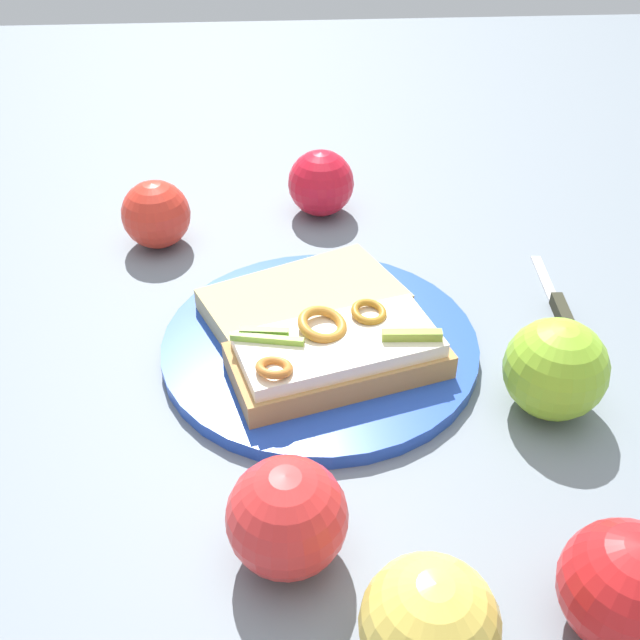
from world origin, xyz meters
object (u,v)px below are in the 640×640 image
bread_slice_side (304,302)px  apple_0 (321,183)px  apple_2 (156,214)px  apple_4 (287,517)px  sandwich (337,354)px  apple_1 (626,587)px  apple_3 (555,369)px  plate (320,345)px  knife (556,302)px  apple_5 (429,625)px

bread_slice_side → apple_0: (-0.20, 0.03, 0.01)m
bread_slice_side → apple_2: bearing=-69.2°
apple_4 → bread_slice_side: bearing=175.0°
bread_slice_side → apple_4: 0.24m
sandwich → apple_1: (0.22, 0.14, 0.01)m
bread_slice_side → apple_4: apple_4 is taller
apple_3 → apple_4: bearing=-59.3°
plate → knife: size_ratio=2.08×
plate → apple_1: size_ratio=3.53×
apple_5 → apple_1: bearing=97.8°
apple_2 → apple_4: bearing=17.5°
plate → apple_2: (-0.18, -0.15, 0.03)m
sandwich → apple_2: 0.28m
bread_slice_side → apple_0: size_ratio=2.31×
apple_1 → apple_5: (0.02, -0.11, 0.00)m
knife → apple_3: bearing=163.1°
plate → apple_5: size_ratio=3.52×
sandwich → apple_3: size_ratio=2.36×
plate → apple_1: apple_1 is taller
sandwich → apple_3: (0.04, 0.16, 0.01)m
sandwich → apple_4: apple_4 is taller
apple_4 → sandwich: bearing=164.7°
apple_0 → sandwich: bearing=-1.2°
apple_0 → apple_1: 0.52m
apple_3 → sandwich: bearing=-103.8°
apple_0 → knife: (0.19, 0.20, -0.03)m
apple_2 → apple_3: 0.42m
plate → apple_1: bearing=30.3°
apple_1 → apple_2: (-0.45, -0.31, -0.00)m
bread_slice_side → apple_3: 0.22m
bread_slice_side → apple_4: size_ratio=2.22×
apple_0 → apple_3: (0.32, 0.15, 0.00)m
sandwich → apple_0: bearing=-107.2°
knife → apple_2: bearing=74.4°
apple_4 → apple_5: 0.10m
apple_5 → apple_4: bearing=-135.9°
apple_0 → apple_4: apple_4 is taller
plate → bread_slice_side: bearing=-164.0°
sandwich → apple_4: 0.17m
plate → sandwich: size_ratio=1.45×
apple_0 → plate: bearing=-3.9°
sandwich → apple_5: bearing=81.0°
apple_1 → apple_3: apple_3 is taller
apple_4 → knife: bearing=134.8°
apple_3 → apple_5: apple_3 is taller
apple_5 → apple_0: bearing=-177.4°
apple_2 → plate: bearing=39.9°
sandwich → apple_1: size_ratio=2.44×
plate → knife: (-0.05, 0.22, -0.00)m
apple_4 → apple_5: same height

